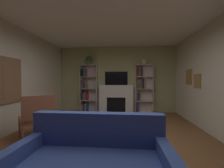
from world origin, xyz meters
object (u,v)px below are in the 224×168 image
object	(u,v)px
bookshelf_right	(142,88)
couch	(93,167)
potted_plant	(89,60)
vase_with_flowers	(144,62)
fireplace	(116,98)
armchair	(38,116)
bookshelf_left	(87,90)
coffee_table	(104,136)
tv	(116,78)

from	to	relation	value
bookshelf_right	couch	world-z (taller)	bookshelf_right
potted_plant	vase_with_flowers	distance (m)	2.29
fireplace	bookshelf_right	bearing A→B (deg)	0.10
fireplace	armchair	xyz separation A→B (m)	(-1.62, -2.84, -0.09)
fireplace	bookshelf_right	size ratio (longest dim) A/B	0.77
bookshelf_right	armchair	size ratio (longest dim) A/B	1.97
bookshelf_left	armchair	world-z (taller)	bookshelf_left
bookshelf_right	vase_with_flowers	xyz separation A→B (m)	(0.09, -0.04, 1.07)
couch	coffee_table	distance (m)	0.82
potted_plant	couch	distance (m)	4.76
couch	bookshelf_left	bearing A→B (deg)	106.41
fireplace	couch	distance (m)	4.25
fireplace	coffee_table	size ratio (longest dim) A/B	1.63
fireplace	couch	bearing A→B (deg)	-89.91
tv	potted_plant	world-z (taller)	potted_plant
tv	armchair	xyz separation A→B (m)	(-1.62, -2.92, -0.91)
tv	vase_with_flowers	distance (m)	1.33
potted_plant	tv	bearing A→B (deg)	5.98
fireplace	armchair	bearing A→B (deg)	-119.63
bookshelf_right	coffee_table	bearing A→B (deg)	-107.04
tv	couch	world-z (taller)	tv
couch	tv	bearing A→B (deg)	90.09
armchair	couch	bearing A→B (deg)	-40.83
bookshelf_left	bookshelf_right	world-z (taller)	same
armchair	bookshelf_left	bearing A→B (deg)	82.44
fireplace	tv	xyz separation A→B (m)	(0.00, 0.08, 0.82)
potted_plant	coffee_table	world-z (taller)	potted_plant
bookshelf_left	couch	world-z (taller)	bookshelf_left
bookshelf_left	armchair	distance (m)	2.88
bookshelf_left	fireplace	bearing A→B (deg)	0.52
tv	bookshelf_left	distance (m)	1.34
coffee_table	fireplace	bearing A→B (deg)	90.11
bookshelf_right	vase_with_flowers	size ratio (longest dim) A/B	5.84
tv	potted_plant	xyz separation A→B (m)	(-1.15, -0.12, 0.78)
fireplace	couch	xyz separation A→B (m)	(0.01, -4.24, -0.32)
potted_plant	coffee_table	xyz separation A→B (m)	(1.15, -3.39, -1.86)
tv	armchair	world-z (taller)	tv
vase_with_flowers	coffee_table	world-z (taller)	vase_with_flowers
tv	potted_plant	distance (m)	1.39
vase_with_flowers	tv	bearing A→B (deg)	174.03
fireplace	bookshelf_right	world-z (taller)	bookshelf_right
tv	couch	bearing A→B (deg)	-89.91
fireplace	bookshelf_left	xyz separation A→B (m)	(-1.24, -0.01, 0.32)
fireplace	armchair	world-z (taller)	fireplace
bookshelf_right	fireplace	bearing A→B (deg)	-179.90
bookshelf_right	bookshelf_left	bearing A→B (deg)	-179.68
potted_plant	couch	xyz separation A→B (m)	(1.15, -4.20, -1.92)
coffee_table	bookshelf_right	bearing A→B (deg)	72.96
vase_with_flowers	bookshelf_left	bearing A→B (deg)	179.33
bookshelf_right	potted_plant	bearing A→B (deg)	-178.93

